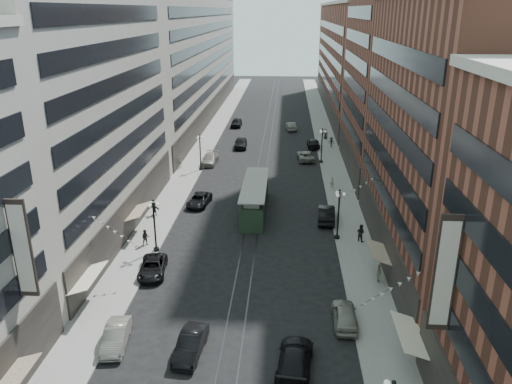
% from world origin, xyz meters
% --- Properties ---
extents(ground, '(220.00, 220.00, 0.00)m').
position_xyz_m(ground, '(0.00, 60.00, 0.00)').
color(ground, black).
rests_on(ground, ground).
extents(sidewalk_west, '(4.00, 180.00, 0.15)m').
position_xyz_m(sidewalk_west, '(-11.00, 70.00, 0.07)').
color(sidewalk_west, gray).
rests_on(sidewalk_west, ground).
extents(sidewalk_east, '(4.00, 180.00, 0.15)m').
position_xyz_m(sidewalk_east, '(11.00, 70.00, 0.07)').
color(sidewalk_east, gray).
rests_on(sidewalk_east, ground).
extents(rail_west, '(0.12, 180.00, 0.02)m').
position_xyz_m(rail_west, '(-0.70, 70.00, 0.01)').
color(rail_west, '#2D2D33').
rests_on(rail_west, ground).
extents(rail_east, '(0.12, 180.00, 0.02)m').
position_xyz_m(rail_east, '(0.70, 70.00, 0.01)').
color(rail_east, '#2D2D33').
rests_on(rail_east, ground).
extents(building_west_mid, '(8.00, 36.00, 28.00)m').
position_xyz_m(building_west_mid, '(-17.00, 33.00, 14.00)').
color(building_west_mid, '#A29C90').
rests_on(building_west_mid, ground).
extents(building_west_far, '(8.00, 90.00, 26.00)m').
position_xyz_m(building_west_far, '(-17.00, 96.00, 13.00)').
color(building_west_far, '#A29C90').
rests_on(building_west_far, ground).
extents(building_east_mid, '(8.00, 30.00, 24.00)m').
position_xyz_m(building_east_mid, '(17.00, 28.00, 12.00)').
color(building_east_mid, brown).
rests_on(building_east_mid, ground).
extents(building_east_tower, '(8.00, 26.00, 42.00)m').
position_xyz_m(building_east_tower, '(17.00, 56.00, 21.00)').
color(building_east_tower, brown).
rests_on(building_east_tower, ground).
extents(building_east_far, '(8.00, 72.00, 24.00)m').
position_xyz_m(building_east_far, '(17.00, 105.00, 12.00)').
color(building_east_far, brown).
rests_on(building_east_far, ground).
extents(lamppost_sw_far, '(1.03, 1.14, 5.52)m').
position_xyz_m(lamppost_sw_far, '(-9.20, 28.00, 3.10)').
color(lamppost_sw_far, black).
rests_on(lamppost_sw_far, sidewalk_west).
extents(lamppost_sw_mid, '(1.03, 1.14, 5.52)m').
position_xyz_m(lamppost_sw_mid, '(-9.20, 55.00, 3.10)').
color(lamppost_sw_mid, black).
rests_on(lamppost_sw_mid, sidewalk_west).
extents(lamppost_se_far, '(1.03, 1.14, 5.52)m').
position_xyz_m(lamppost_se_far, '(9.20, 32.00, 3.10)').
color(lamppost_se_far, black).
rests_on(lamppost_se_far, sidewalk_east).
extents(lamppost_se_mid, '(1.03, 1.14, 5.52)m').
position_xyz_m(lamppost_se_mid, '(9.20, 60.00, 3.10)').
color(lamppost_se_mid, black).
rests_on(lamppost_se_mid, sidewalk_east).
extents(streetcar, '(2.86, 12.94, 3.58)m').
position_xyz_m(streetcar, '(0.00, 39.22, 1.65)').
color(streetcar, '#223624').
rests_on(streetcar, ground).
extents(car_1, '(2.07, 4.60, 1.47)m').
position_xyz_m(car_1, '(-8.40, 13.18, 0.73)').
color(car_1, gray).
rests_on(car_1, ground).
extents(car_2, '(2.85, 5.19, 1.38)m').
position_xyz_m(car_2, '(-8.40, 23.58, 0.69)').
color(car_2, black).
rests_on(car_2, ground).
extents(car_4, '(1.87, 4.62, 1.57)m').
position_xyz_m(car_4, '(8.40, 16.85, 0.78)').
color(car_4, gray).
rests_on(car_4, ground).
extents(car_5, '(2.01, 4.76, 1.53)m').
position_xyz_m(car_5, '(-2.82, 12.60, 0.77)').
color(car_5, black).
rests_on(car_5, ground).
extents(car_6, '(2.87, 5.83, 1.63)m').
position_xyz_m(car_6, '(4.50, 11.37, 0.81)').
color(car_6, black).
rests_on(car_6, ground).
extents(pedestrian_2, '(0.94, 0.72, 1.71)m').
position_xyz_m(pedestrian_2, '(-10.55, 29.13, 1.01)').
color(pedestrian_2, black).
rests_on(pedestrian_2, sidewalk_west).
extents(pedestrian_4, '(0.60, 1.09, 1.78)m').
position_xyz_m(pedestrian_4, '(12.05, 23.20, 1.04)').
color(pedestrian_4, '#A6A08A').
rests_on(pedestrian_4, sidewalk_east).
extents(car_7, '(2.87, 5.21, 1.38)m').
position_xyz_m(car_7, '(-7.05, 40.95, 0.69)').
color(car_7, black).
rests_on(car_7, ground).
extents(car_8, '(2.45, 5.59, 1.60)m').
position_xyz_m(car_8, '(-8.40, 58.62, 0.80)').
color(car_8, gray).
rests_on(car_8, ground).
extents(car_9, '(2.10, 5.13, 1.74)m').
position_xyz_m(car_9, '(-6.80, 85.47, 0.87)').
color(car_9, black).
rests_on(car_9, ground).
extents(car_10, '(2.21, 5.44, 1.76)m').
position_xyz_m(car_10, '(8.40, 36.92, 0.88)').
color(car_10, black).
rests_on(car_10, ground).
extents(car_11, '(2.96, 5.63, 1.51)m').
position_xyz_m(car_11, '(6.80, 61.51, 0.76)').
color(car_11, gray).
rests_on(car_11, ground).
extents(car_12, '(2.18, 5.19, 1.50)m').
position_xyz_m(car_12, '(8.40, 69.66, 0.75)').
color(car_12, black).
rests_on(car_12, ground).
extents(car_13, '(2.29, 5.33, 1.79)m').
position_xyz_m(car_13, '(-4.38, 68.61, 0.90)').
color(car_13, black).
rests_on(car_13, ground).
extents(car_14, '(2.32, 5.04, 1.60)m').
position_xyz_m(car_14, '(4.50, 82.91, 0.80)').
color(car_14, slate).
rests_on(car_14, ground).
extents(pedestrian_5, '(1.55, 0.75, 1.61)m').
position_xyz_m(pedestrian_5, '(-11.72, 37.05, 0.95)').
color(pedestrian_5, black).
rests_on(pedestrian_5, sidewalk_west).
extents(pedestrian_6, '(1.01, 0.51, 1.68)m').
position_xyz_m(pedestrian_6, '(-12.50, 55.87, 0.99)').
color(pedestrian_6, '#BDB79D').
rests_on(pedestrian_6, sidewalk_west).
extents(pedestrian_7, '(1.03, 0.97, 1.89)m').
position_xyz_m(pedestrian_7, '(11.56, 31.52, 1.09)').
color(pedestrian_7, black).
rests_on(pedestrian_7, sidewalk_east).
extents(pedestrian_8, '(0.56, 0.38, 1.51)m').
position_xyz_m(pedestrian_8, '(9.93, 48.20, 0.91)').
color(pedestrian_8, '#A9A08C').
rests_on(pedestrian_8, sidewalk_east).
extents(pedestrian_9, '(1.24, 0.88, 1.77)m').
position_xyz_m(pedestrian_9, '(11.52, 69.53, 1.03)').
color(pedestrian_9, black).
rests_on(pedestrian_9, sidewalk_east).
extents(pedestrian_extra_0, '(1.03, 0.75, 1.88)m').
position_xyz_m(pedestrian_extra_0, '(10.93, 75.41, 1.09)').
color(pedestrian_extra_0, black).
rests_on(pedestrian_extra_0, sidewalk_east).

